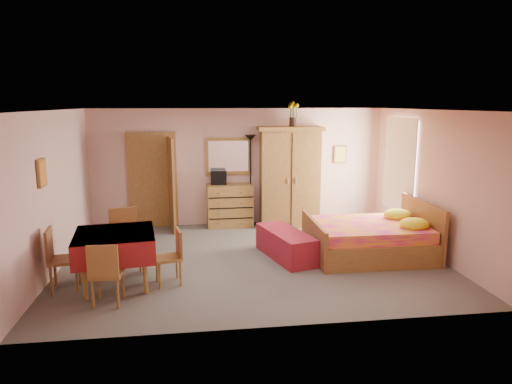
{
  "coord_description": "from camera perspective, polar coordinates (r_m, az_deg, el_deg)",
  "views": [
    {
      "loc": [
        -0.97,
        -7.62,
        2.72
      ],
      "look_at": [
        0.1,
        0.3,
        1.15
      ],
      "focal_mm": 32.0,
      "sensor_mm": 36.0,
      "label": 1
    }
  ],
  "objects": [
    {
      "name": "wall_right",
      "position": [
        8.83,
        20.99,
        1.11
      ],
      "size": [
        0.1,
        5.0,
        2.6
      ],
      "primitive_type": "cube",
      "color": "#D3A399",
      "rests_on": "floor"
    },
    {
      "name": "chair_west",
      "position": [
        7.31,
        -22.82,
        -7.74
      ],
      "size": [
        0.48,
        0.48,
        0.94
      ],
      "primitive_type": "cube",
      "rotation": [
        0.0,
        0.0,
        -1.45
      ],
      "color": "olive",
      "rests_on": "floor"
    },
    {
      "name": "wall_mirror",
      "position": [
        10.2,
        -3.43,
        4.5
      ],
      "size": [
        1.04,
        0.06,
        0.82
      ],
      "primitive_type": "cube",
      "rotation": [
        0.0,
        0.0,
        -0.01
      ],
      "color": "white",
      "rests_on": "wall_back"
    },
    {
      "name": "wall_left",
      "position": [
        8.08,
        -23.94,
        0.03
      ],
      "size": [
        0.1,
        5.0,
        2.6
      ],
      "primitive_type": "cube",
      "color": "#D3A399",
      "rests_on": "floor"
    },
    {
      "name": "wardrobe",
      "position": [
        10.14,
        4.2,
        1.92
      ],
      "size": [
        1.44,
        0.79,
        2.21
      ],
      "primitive_type": "cube",
      "rotation": [
        0.0,
        0.0,
        -0.05
      ],
      "color": "olive",
      "rests_on": "floor"
    },
    {
      "name": "wall_back",
      "position": [
        10.27,
        -2.2,
        3.15
      ],
      "size": [
        6.5,
        0.1,
        2.6
      ],
      "primitive_type": "cube",
      "color": "#D3A399",
      "rests_on": "floor"
    },
    {
      "name": "wall_front",
      "position": [
        5.41,
        2.93,
        -4.14
      ],
      "size": [
        6.5,
        0.1,
        2.6
      ],
      "primitive_type": "cube",
      "color": "#D3A399",
      "rests_on": "floor"
    },
    {
      "name": "chair_south",
      "position": [
        6.61,
        -18.12,
        -9.57
      ],
      "size": [
        0.43,
        0.43,
        0.9
      ],
      "primitive_type": "cube",
      "rotation": [
        0.0,
        0.0,
        -0.06
      ],
      "color": "olive",
      "rests_on": "floor"
    },
    {
      "name": "dining_table",
      "position": [
        7.2,
        -17.1,
        -8.07
      ],
      "size": [
        1.27,
        1.27,
        0.83
      ],
      "primitive_type": "cube",
      "rotation": [
        0.0,
        0.0,
        0.13
      ],
      "color": "maroon",
      "rests_on": "floor"
    },
    {
      "name": "window",
      "position": [
        9.85,
        17.53,
        3.18
      ],
      "size": [
        0.08,
        1.4,
        1.95
      ],
      "primitive_type": "cube",
      "color": "white",
      "rests_on": "wall_right"
    },
    {
      "name": "bed",
      "position": [
        8.45,
        13.9,
        -4.54
      ],
      "size": [
        2.13,
        1.69,
        0.98
      ],
      "primitive_type": "cube",
      "rotation": [
        0.0,
        0.0,
        -0.01
      ],
      "color": "#D71585",
      "rests_on": "floor"
    },
    {
      "name": "sunflower_vase",
      "position": [
        10.05,
        4.63,
        9.7
      ],
      "size": [
        0.22,
        0.22,
        0.53
      ],
      "primitive_type": "cube",
      "rotation": [
        0.0,
        0.0,
        0.03
      ],
      "color": "gold",
      "rests_on": "wardrobe"
    },
    {
      "name": "doorway",
      "position": [
        10.28,
        -12.78,
        1.34
      ],
      "size": [
        1.06,
        0.12,
        2.15
      ],
      "primitive_type": "cube",
      "color": "#9E6B35",
      "rests_on": "floor"
    },
    {
      "name": "chair_east",
      "position": [
        7.09,
        -10.95,
        -8.01
      ],
      "size": [
        0.45,
        0.45,
        0.84
      ],
      "primitive_type": "cube",
      "rotation": [
        0.0,
        0.0,
        1.78
      ],
      "color": "#A47637",
      "rests_on": "floor"
    },
    {
      "name": "floor_lamp",
      "position": [
        10.16,
        -0.7,
        1.45
      ],
      "size": [
        0.29,
        0.29,
        2.03
      ],
      "primitive_type": "cube",
      "rotation": [
        0.0,
        0.0,
        -0.14
      ],
      "color": "black",
      "rests_on": "floor"
    },
    {
      "name": "floor",
      "position": [
        8.15,
        -0.42,
        -8.38
      ],
      "size": [
        6.5,
        6.5,
        0.0
      ],
      "primitive_type": "plane",
      "color": "#646058",
      "rests_on": "ground"
    },
    {
      "name": "picture_left",
      "position": [
        7.45,
        -25.21,
        2.17
      ],
      "size": [
        0.04,
        0.32,
        0.42
      ],
      "primitive_type": "cube",
      "color": "orange",
      "rests_on": "wall_left"
    },
    {
      "name": "picture_back",
      "position": [
        10.69,
        10.49,
        4.64
      ],
      "size": [
        0.3,
        0.04,
        0.4
      ],
      "primitive_type": "cube",
      "color": "#D8BF59",
      "rests_on": "wall_back"
    },
    {
      "name": "bench",
      "position": [
        8.18,
        3.73,
        -6.54
      ],
      "size": [
        0.9,
        1.54,
        0.48
      ],
      "primitive_type": "cube",
      "rotation": [
        0.0,
        0.0,
        0.27
      ],
      "color": "maroon",
      "rests_on": "floor"
    },
    {
      "name": "chair_north",
      "position": [
        7.8,
        -15.95,
        -5.83
      ],
      "size": [
        0.57,
        0.57,
        1.01
      ],
      "primitive_type": "cube",
      "rotation": [
        0.0,
        0.0,
        3.41
      ],
      "color": "#AF6F3B",
      "rests_on": "floor"
    },
    {
      "name": "ceiling",
      "position": [
        7.69,
        -0.45,
        10.21
      ],
      "size": [
        6.5,
        6.5,
        0.0
      ],
      "primitive_type": "plane",
      "rotation": [
        3.14,
        0.0,
        0.0
      ],
      "color": "brown",
      "rests_on": "wall_back"
    },
    {
      "name": "stereo",
      "position": [
        10.08,
        -4.7,
        1.84
      ],
      "size": [
        0.34,
        0.25,
        0.31
      ],
      "primitive_type": "cube",
      "rotation": [
        0.0,
        0.0,
        0.01
      ],
      "color": "black",
      "rests_on": "chest_of_drawers"
    },
    {
      "name": "chest_of_drawers",
      "position": [
        10.17,
        -3.27,
        -1.67
      ],
      "size": [
        1.01,
        0.52,
        0.95
      ],
      "primitive_type": "cube",
      "rotation": [
        0.0,
        0.0,
        0.02
      ],
      "color": "olive",
      "rests_on": "floor"
    }
  ]
}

